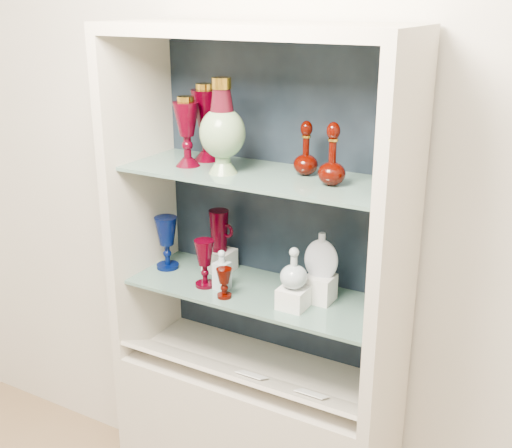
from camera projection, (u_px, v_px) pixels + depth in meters
The scene contains 28 objects.
wall_back at pixel (286, 180), 2.28m from camera, with size 3.50×0.02×2.80m, color beige.
cabinet_back_panel at pixel (282, 202), 2.28m from camera, with size 0.98×0.02×1.15m, color black.
cabinet_side_left at pixel (142, 196), 2.34m from camera, with size 0.04×0.40×1.15m, color beige.
cabinet_side_right at pixel (397, 243), 1.90m from camera, with size 0.04×0.40×1.15m, color beige.
cabinet_top_cap at pixel (256, 29), 1.92m from camera, with size 1.00×0.40×0.04m, color beige.
shelf_lower at pixel (259, 292), 2.23m from camera, with size 0.92×0.34×0.01m, color slate.
shelf_upper at pixel (259, 175), 2.09m from camera, with size 0.92×0.34×0.01m, color slate.
label_ledge at pixel (240, 375), 2.21m from camera, with size 0.92×0.18×0.01m, color beige.
label_card_0 at pixel (252, 375), 2.19m from camera, with size 0.10×0.07×0.00m, color white.
label_card_1 at pixel (312, 394), 2.08m from camera, with size 0.10×0.07×0.00m, color white.
pedestal_lamp_left at pixel (187, 132), 2.14m from camera, with size 0.09×0.09×0.23m, color #40000D, non-canonical shape.
pedestal_lamp_right at pixel (206, 122), 2.22m from camera, with size 0.10×0.10×0.27m, color #40000D, non-canonical shape.
enamel_urn at pixel (222, 126), 2.04m from camera, with size 0.15×0.15×0.31m, color #104C2F, non-canonical shape.
ruby_decanter_a at pixel (333, 150), 1.92m from camera, with size 0.08×0.08×0.22m, color #3A0600, non-canonical shape.
ruby_decanter_b at pixel (306, 147), 2.04m from camera, with size 0.08×0.08×0.19m, color #3A0600, non-canonical shape.
lidded_bowl at pixel (388, 178), 1.85m from camera, with size 0.09×0.09×0.10m, color #3A0600, non-canonical shape.
cobalt_goblet at pixel (167, 243), 2.38m from camera, with size 0.08×0.08×0.20m, color #000B40, non-canonical shape.
ruby_goblet_tall at pixel (205, 263), 2.23m from camera, with size 0.07×0.07×0.17m, color #40000D, non-canonical shape.
ruby_goblet_small at pixel (224, 283), 2.16m from camera, with size 0.05×0.05×0.11m, color #3A0600, non-canonical shape.
riser_ruby_pitcher at pixel (220, 260), 2.38m from camera, with size 0.10×0.10×0.08m, color silver.
ruby_pitcher at pixel (219, 231), 2.34m from camera, with size 0.12×0.07×0.15m, color #40000D, non-canonical shape.
clear_square_bottle at pixel (222, 270), 2.22m from camera, with size 0.05×0.05×0.14m, color #97AAB0, non-canonical shape.
riser_flat_flask at pixel (320, 288), 2.14m from camera, with size 0.09×0.09×0.09m, color silver.
flat_flask at pixel (321, 254), 2.10m from camera, with size 0.11×0.04×0.16m, color silver, non-canonical shape.
riser_clear_round_decanter at pixel (293, 298), 2.09m from camera, with size 0.09×0.09×0.07m, color silver.
clear_round_decanter at pixel (294, 269), 2.06m from camera, with size 0.09×0.09×0.13m, color #97AAB0, non-canonical shape.
riser_cameo_medallion at pixel (382, 302), 2.03m from camera, with size 0.08×0.08×0.10m, color silver.
cameo_medallion at pixel (385, 268), 2.00m from camera, with size 0.11×0.04×0.13m, color black, non-canonical shape.
Camera 1 is at (0.99, -0.22, 2.01)m, focal length 45.00 mm.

